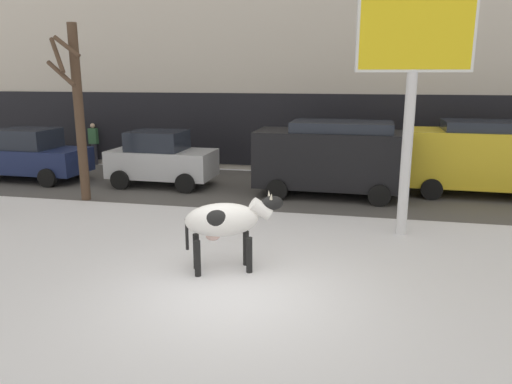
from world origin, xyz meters
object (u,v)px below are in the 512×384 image
Objects in this scene: car_navy_sedan at (28,155)px; car_yellow_van at (482,156)px; car_black_van at (332,156)px; billboard at (415,45)px; pedestrian_near_billboard at (94,144)px; cow_holstein at (225,221)px; car_silver_hatchback at (161,159)px; bare_tree_right_lot at (77,108)px.

car_yellow_van reaches higher than car_navy_sedan.
car_black_van is (10.73, -0.12, 0.33)m from car_navy_sedan.
billboard reaches higher than pedestrian_near_billboard.
pedestrian_near_billboard is at bearing 130.44° from cow_holstein.
car_silver_hatchback is 0.69× the size of bare_tree_right_lot.
bare_tree_right_lot is at bearing -163.88° from car_black_van.
bare_tree_right_lot is at bearing -32.42° from car_navy_sedan.
pedestrian_near_billboard is 0.34× the size of bare_tree_right_lot.
car_navy_sedan is 10.74m from car_black_van.
pedestrian_near_billboard is at bearing 79.10° from car_navy_sedan.
cow_holstein is 11.26m from car_navy_sedan.
car_black_van is (1.60, 6.48, 0.24)m from cow_holstein.
billboard is at bearing 40.87° from cow_holstein.
car_yellow_van is at bearing 4.52° from car_silver_hatchback.
car_yellow_van is at bearing 13.19° from car_black_van.
car_navy_sedan is at bearing -100.90° from pedestrian_near_billboard.
car_navy_sedan is at bearing -176.45° from car_yellow_van.
pedestrian_near_billboard is 6.52m from bare_tree_right_lot.
car_silver_hatchback is at bearing -175.48° from car_yellow_van.
car_silver_hatchback is 0.76× the size of car_black_van.
car_yellow_van is at bearing 3.55° from car_navy_sedan.
bare_tree_right_lot is (-1.53, -2.35, 1.81)m from car_silver_hatchback.
billboard is 13.55m from car_navy_sedan.
car_black_van is 1.00× the size of car_yellow_van.
bare_tree_right_lot reaches higher than car_silver_hatchback.
car_yellow_van is 14.85m from pedestrian_near_billboard.
billboard is 1.20× the size of car_black_van.
car_navy_sedan is 0.91× the size of car_yellow_van.
bare_tree_right_lot reaches higher than pedestrian_near_billboard.
bare_tree_right_lot is (3.49, -2.21, 1.83)m from car_navy_sedan.
pedestrian_near_billboard is (-4.37, 3.22, -0.05)m from car_silver_hatchback.
car_black_van reaches higher than car_navy_sedan.
car_silver_hatchback reaches higher than pedestrian_near_billboard.
bare_tree_right_lot is at bearing -123.05° from car_silver_hatchback.
car_black_van reaches higher than pedestrian_near_billboard.
billboard reaches higher than car_navy_sedan.
car_navy_sedan is (-9.12, 6.60, -0.09)m from cow_holstein.
car_silver_hatchback is 5.73m from car_black_van.
car_black_van is 0.91× the size of bare_tree_right_lot.
billboard is 3.21× the size of pedestrian_near_billboard.
cow_holstein is at bearing -49.56° from pedestrian_near_billboard.
pedestrian_near_billboard is (0.65, 3.35, -0.03)m from car_navy_sedan.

